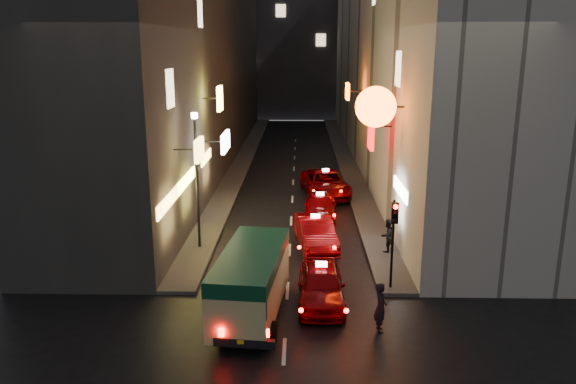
# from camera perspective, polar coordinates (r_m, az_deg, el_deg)

# --- Properties ---
(building_left) EXTENTS (7.64, 52.00, 18.00)m
(building_left) POSITION_cam_1_polar(r_m,az_deg,el_deg) (46.40, -9.56, 14.12)
(building_left) COLOR #33312E
(building_left) RESTS_ON ground
(building_right) EXTENTS (8.13, 52.00, 18.00)m
(building_right) POSITION_cam_1_polar(r_m,az_deg,el_deg) (46.25, 10.95, 14.06)
(building_right) COLOR #B5B1A6
(building_right) RESTS_ON ground
(building_far) EXTENTS (30.00, 10.00, 22.00)m
(building_far) POSITION_cam_1_polar(r_m,az_deg,el_deg) (77.66, 0.93, 15.88)
(building_far) COLOR #36363B
(building_far) RESTS_ON ground
(sidewalk_left) EXTENTS (1.50, 52.00, 0.15)m
(sidewalk_left) POSITION_cam_1_polar(r_m,az_deg,el_deg) (46.77, -4.57, 3.26)
(sidewalk_left) COLOR #464441
(sidewalk_left) RESTS_ON ground
(sidewalk_right) EXTENTS (1.50, 52.00, 0.15)m
(sidewalk_right) POSITION_cam_1_polar(r_m,az_deg,el_deg) (46.69, 5.88, 3.21)
(sidewalk_right) COLOR #464441
(sidewalk_right) RESTS_ON ground
(minibus) EXTENTS (2.51, 5.75, 2.39)m
(minibus) POSITION_cam_1_polar(r_m,az_deg,el_deg) (19.64, -3.74, -8.49)
(minibus) COLOR #C5BE7B
(minibus) RESTS_ON ground
(taxi_near) EXTENTS (2.16, 5.25, 1.84)m
(taxi_near) POSITION_cam_1_polar(r_m,az_deg,el_deg) (20.88, 3.38, -9.07)
(taxi_near) COLOR #860106
(taxi_near) RESTS_ON ground
(taxi_second) EXTENTS (2.94, 5.58, 1.86)m
(taxi_second) POSITION_cam_1_polar(r_m,az_deg,el_deg) (26.42, 2.79, -3.88)
(taxi_second) COLOR #860106
(taxi_second) RESTS_ON ground
(taxi_third) EXTENTS (2.13, 4.73, 1.65)m
(taxi_third) POSITION_cam_1_polar(r_m,az_deg,el_deg) (31.05, 3.28, -1.27)
(taxi_third) COLOR #860106
(taxi_third) RESTS_ON ground
(taxi_far) EXTENTS (3.11, 6.01, 2.00)m
(taxi_far) POSITION_cam_1_polar(r_m,az_deg,el_deg) (35.67, 3.82, 1.10)
(taxi_far) COLOR #860106
(taxi_far) RESTS_ON ground
(pedestrian_crossing) EXTENTS (0.44, 0.66, 1.94)m
(pedestrian_crossing) POSITION_cam_1_polar(r_m,az_deg,el_deg) (19.08, 9.38, -11.18)
(pedestrian_crossing) COLOR black
(pedestrian_crossing) RESTS_ON ground
(pedestrian_sidewalk) EXTENTS (0.77, 0.73, 1.74)m
(pedestrian_sidewalk) POSITION_cam_1_polar(r_m,az_deg,el_deg) (25.79, 10.08, -4.15)
(pedestrian_sidewalk) COLOR black
(pedestrian_sidewalk) RESTS_ON sidewalk_right
(traffic_light) EXTENTS (0.26, 0.43, 3.50)m
(traffic_light) POSITION_cam_1_polar(r_m,az_deg,el_deg) (21.43, 10.71, -3.39)
(traffic_light) COLOR black
(traffic_light) RESTS_ON sidewalk_right
(lamp_post) EXTENTS (0.28, 0.28, 6.22)m
(lamp_post) POSITION_cam_1_polar(r_m,az_deg,el_deg) (25.66, -9.26, 2.05)
(lamp_post) COLOR black
(lamp_post) RESTS_ON sidewalk_left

